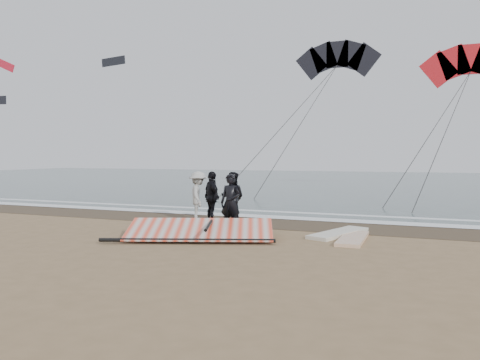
{
  "coord_description": "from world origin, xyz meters",
  "views": [
    {
      "loc": [
        4.36,
        -11.33,
        2.41
      ],
      "look_at": [
        -1.33,
        3.0,
        1.6
      ],
      "focal_mm": 35.0,
      "sensor_mm": 36.0,
      "label": 1
    }
  ],
  "objects_px": {
    "man_main": "(230,203)",
    "board_cream": "(339,233)",
    "board_white": "(353,238)",
    "sail_rig": "(200,232)"
  },
  "relations": [
    {
      "from": "man_main",
      "to": "board_cream",
      "type": "xyz_separation_m",
      "value": [
        3.31,
        0.59,
        -0.86
      ]
    },
    {
      "from": "man_main",
      "to": "board_cream",
      "type": "distance_m",
      "value": 3.47
    },
    {
      "from": "board_white",
      "to": "sail_rig",
      "type": "height_order",
      "value": "sail_rig"
    },
    {
      "from": "man_main",
      "to": "board_cream",
      "type": "bearing_deg",
      "value": 11.79
    },
    {
      "from": "sail_rig",
      "to": "board_white",
      "type": "bearing_deg",
      "value": 18.54
    },
    {
      "from": "board_white",
      "to": "board_cream",
      "type": "relative_size",
      "value": 0.92
    },
    {
      "from": "man_main",
      "to": "sail_rig",
      "type": "relative_size",
      "value": 0.4
    },
    {
      "from": "man_main",
      "to": "board_cream",
      "type": "relative_size",
      "value": 0.71
    },
    {
      "from": "man_main",
      "to": "board_white",
      "type": "relative_size",
      "value": 0.77
    },
    {
      "from": "board_white",
      "to": "sail_rig",
      "type": "xyz_separation_m",
      "value": [
        -4.16,
        -1.39,
        0.15
      ]
    }
  ]
}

